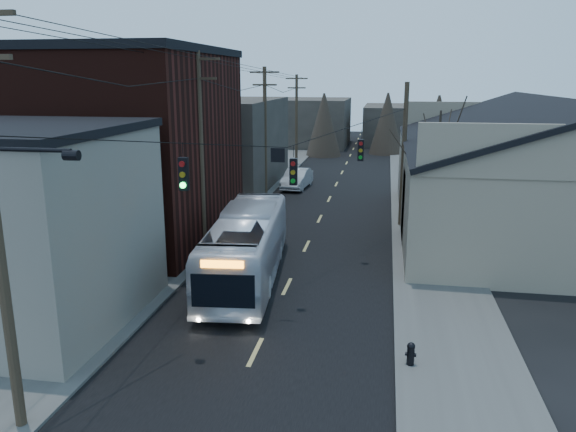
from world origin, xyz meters
name	(u,v)px	position (x,y,z in m)	size (l,w,h in m)	color
road_surface	(326,205)	(0.00, 30.00, 0.01)	(9.00, 110.00, 0.02)	black
sidewalk_left	(237,201)	(-6.50, 30.00, 0.06)	(4.00, 110.00, 0.12)	#474744
sidewalk_right	(421,208)	(6.50, 30.00, 0.06)	(4.00, 110.00, 0.12)	#474744
building_clapboard	(14,229)	(-9.00, 9.00, 3.50)	(8.00, 8.00, 7.00)	slate
building_brick	(124,149)	(-10.00, 20.00, 5.00)	(10.00, 12.00, 10.00)	black
building_left_far	(219,143)	(-9.50, 36.00, 3.50)	(9.00, 14.00, 7.00)	#332E29
warehouse	(546,187)	(13.00, 25.00, 2.70)	(16.16, 20.60, 7.73)	gray
building_far_left	(309,122)	(-6.00, 65.00, 3.00)	(10.00, 12.00, 6.00)	#332E29
building_far_right	(409,124)	(7.00, 70.00, 2.50)	(12.00, 14.00, 5.00)	#332E29
bare_tree	(436,184)	(6.50, 20.00, 3.60)	(0.40, 0.40, 7.20)	black
utility_lines	(265,143)	(-3.11, 24.14, 4.95)	(11.24, 45.28, 10.50)	#382B1E
bus	(246,246)	(-1.92, 14.61, 1.54)	(2.58, 11.04, 3.07)	silver
parked_car	(297,179)	(-3.00, 35.68, 0.79)	(1.68, 4.81, 1.58)	#ABAEB3
fire_hydrant	(411,353)	(4.96, 7.84, 0.51)	(0.35, 0.25, 0.74)	black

